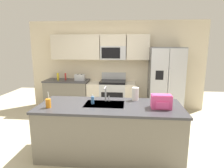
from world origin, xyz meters
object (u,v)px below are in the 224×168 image
at_px(toaster, 80,77).
at_px(bottle_yellow, 58,77).
at_px(refrigerator, 165,81).
at_px(paper_towel_roll, 135,94).
at_px(soap_dispenser, 93,100).
at_px(pepper_mill, 66,77).
at_px(sink_faucet, 106,93).
at_px(range_oven, 112,96).
at_px(backpack, 161,101).
at_px(drink_cup_orange, 48,103).

height_order(toaster, bottle_yellow, bottle_yellow).
relative_size(refrigerator, paper_towel_roll, 7.71).
relative_size(soap_dispenser, paper_towel_roll, 0.71).
xyz_separation_m(toaster, bottle_yellow, (-0.66, 0.01, 0.01)).
distance_m(refrigerator, pepper_mill, 2.87).
distance_m(pepper_mill, bottle_yellow, 0.22).
distance_m(sink_faucet, soap_dispenser, 0.28).
bearing_deg(refrigerator, toaster, 179.54).
relative_size(range_oven, toaster, 4.86).
bearing_deg(sink_faucet, refrigerator, 54.80).
height_order(refrigerator, soap_dispenser, refrigerator).
xyz_separation_m(toaster, sink_faucet, (1.01, -2.02, 0.08)).
relative_size(sink_faucet, backpack, 0.88).
distance_m(drink_cup_orange, paper_towel_roll, 1.53).
distance_m(bottle_yellow, backpack, 3.48).
bearing_deg(paper_towel_roll, bottle_yellow, 139.51).
height_order(range_oven, soap_dispenser, range_oven).
relative_size(pepper_mill, sink_faucet, 0.71).
xyz_separation_m(refrigerator, pepper_mill, (-2.86, 0.07, 0.08)).
bearing_deg(soap_dispenser, toaster, 110.24).
xyz_separation_m(soap_dispenser, paper_towel_roll, (0.74, 0.30, 0.05)).
bearing_deg(pepper_mill, toaster, -6.46).
xyz_separation_m(sink_faucet, drink_cup_orange, (-0.89, -0.42, -0.09)).
xyz_separation_m(paper_towel_roll, backpack, (0.41, -0.43, -0.00)).
height_order(sink_faucet, drink_cup_orange, sink_faucet).
distance_m(bottle_yellow, drink_cup_orange, 2.57).
xyz_separation_m(range_oven, paper_towel_roll, (0.62, -1.92, 0.58)).
distance_m(range_oven, pepper_mill, 1.47).
bearing_deg(bottle_yellow, backpack, -41.48).
height_order(range_oven, paper_towel_roll, paper_towel_roll).
xyz_separation_m(range_oven, soap_dispenser, (-0.12, -2.22, 0.53)).
xyz_separation_m(range_oven, sink_faucet, (0.09, -2.07, 0.62)).
height_order(range_oven, refrigerator, refrigerator).
height_order(range_oven, drink_cup_orange, drink_cup_orange).
bearing_deg(sink_faucet, drink_cup_orange, -154.53).
relative_size(bottle_yellow, sink_faucet, 0.73).
relative_size(pepper_mill, drink_cup_orange, 0.75).
bearing_deg(bottle_yellow, refrigerator, -0.53).
bearing_deg(sink_faucet, range_oven, 92.55).
xyz_separation_m(pepper_mill, bottle_yellow, (-0.22, -0.04, 0.00)).
height_order(range_oven, sink_faucet, sink_faucet).
distance_m(toaster, sink_faucet, 2.26).
distance_m(toaster, paper_towel_roll, 2.43).
distance_m(drink_cup_orange, soap_dispenser, 0.73).
xyz_separation_m(drink_cup_orange, soap_dispenser, (0.68, 0.27, -0.01)).
distance_m(soap_dispenser, paper_towel_roll, 0.80).
bearing_deg(drink_cup_orange, sink_faucet, 25.47).
height_order(soap_dispenser, paper_towel_roll, paper_towel_roll).
bearing_deg(backpack, paper_towel_roll, 133.63).
distance_m(bottle_yellow, sink_faucet, 2.63).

